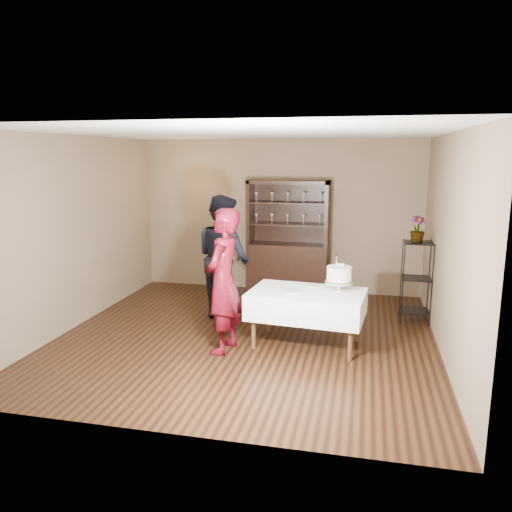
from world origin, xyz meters
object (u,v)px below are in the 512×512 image
object	(u,v)px
plant_etagere	(416,278)
woman	(223,281)
china_hutch	(288,257)
cake_table	(307,304)
man	(223,257)
cake	(339,275)
potted_plant	(418,229)

from	to	relation	value
plant_etagere	woman	size ratio (longest dim) A/B	0.66
china_hutch	cake_table	distance (m)	2.46
plant_etagere	woman	xyz separation A→B (m)	(-2.44, -1.74, 0.25)
woman	man	size ratio (longest dim) A/B	0.97
woman	cake	xyz separation A→B (m)	(1.38, 0.56, 0.01)
plant_etagere	potted_plant	bearing A→B (deg)	-132.55
cake_table	man	distance (m)	1.67
china_hutch	potted_plant	world-z (taller)	china_hutch
plant_etagere	cake	xyz separation A→B (m)	(-1.06, -1.18, 0.26)
plant_etagere	cake	world-z (taller)	cake
cake_table	woman	bearing A→B (deg)	-157.43
china_hutch	plant_etagere	bearing A→B (deg)	-26.83
cake	potted_plant	distance (m)	1.61
man	cake	size ratio (longest dim) A/B	3.79
plant_etagere	potted_plant	size ratio (longest dim) A/B	3.12
cake	woman	bearing A→B (deg)	-158.02
plant_etagere	woman	distance (m)	3.01
cake_table	potted_plant	distance (m)	2.10
plant_etagere	cake_table	size ratio (longest dim) A/B	0.79
woman	man	xyz separation A→B (m)	(-0.38, 1.29, 0.03)
china_hutch	woman	size ratio (longest dim) A/B	1.11
plant_etagere	cake_table	xyz separation A→B (m)	(-1.45, -1.33, -0.10)
man	cake	distance (m)	1.90
plant_etagere	china_hutch	bearing A→B (deg)	153.17
china_hutch	cake	world-z (taller)	china_hutch
plant_etagere	woman	world-z (taller)	woman
china_hutch	man	bearing A→B (deg)	-116.19
cake_table	cake	size ratio (longest dim) A/B	3.10
woman	cake	distance (m)	1.49
man	potted_plant	world-z (taller)	man
plant_etagere	cake	bearing A→B (deg)	-131.97
china_hutch	woman	bearing A→B (deg)	-97.41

